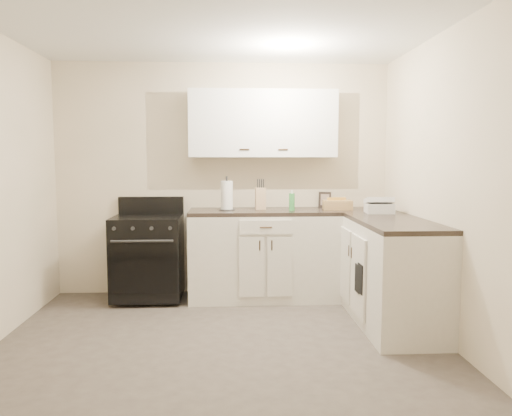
{
  "coord_description": "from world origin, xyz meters",
  "views": [
    {
      "loc": [
        0.06,
        -3.67,
        1.47
      ],
      "look_at": [
        0.31,
        0.85,
        1.02
      ],
      "focal_mm": 35.0,
      "sensor_mm": 36.0,
      "label": 1
    }
  ],
  "objects": [
    {
      "name": "wicker_basket",
      "position": [
        1.2,
        1.49,
        0.99
      ],
      "size": [
        0.3,
        0.21,
        0.1
      ],
      "primitive_type": "cube",
      "rotation": [
        0.0,
        0.0,
        -0.06
      ],
      "color": "#A8874F",
      "rests_on": "countertop_right"
    },
    {
      "name": "countertop_right",
      "position": [
        1.5,
        0.85,
        0.92
      ],
      "size": [
        0.6,
        1.9,
        0.04
      ],
      "primitive_type": "cube",
      "color": "black",
      "rests_on": "base_cabinets_right"
    },
    {
      "name": "soap_bottle",
      "position": [
        0.71,
        1.43,
        1.03
      ],
      "size": [
        0.06,
        0.06,
        0.18
      ],
      "primitive_type": "cylinder",
      "rotation": [
        0.0,
        0.0,
        -0.09
      ],
      "color": "green",
      "rests_on": "countertop_back"
    },
    {
      "name": "stove",
      "position": [
        -0.78,
        1.48,
        0.46
      ],
      "size": [
        0.7,
        0.6,
        0.84
      ],
      "primitive_type": "cube",
      "color": "black",
      "rests_on": "floor"
    },
    {
      "name": "wall_front",
      "position": [
        0.0,
        -1.8,
        1.25
      ],
      "size": [
        3.6,
        0.0,
        3.6
      ],
      "primitive_type": "plane",
      "rotation": [
        -1.57,
        0.0,
        0.0
      ],
      "color": "beige",
      "rests_on": "ground"
    },
    {
      "name": "wall_back",
      "position": [
        0.0,
        1.8,
        1.25
      ],
      "size": [
        3.6,
        0.0,
        3.6
      ],
      "primitive_type": "plane",
      "rotation": [
        1.57,
        0.0,
        0.0
      ],
      "color": "beige",
      "rests_on": "ground"
    },
    {
      "name": "countertop_back",
      "position": [
        0.43,
        1.5,
        0.92
      ],
      "size": [
        1.55,
        0.6,
        0.04
      ],
      "primitive_type": "cube",
      "color": "black",
      "rests_on": "base_cabinets_back"
    },
    {
      "name": "base_cabinets_back",
      "position": [
        0.43,
        1.5,
        0.45
      ],
      "size": [
        1.55,
        0.6,
        0.9
      ],
      "primitive_type": "cube",
      "color": "silver",
      "rests_on": "floor"
    },
    {
      "name": "picture_frame",
      "position": [
        1.12,
        1.76,
        1.02
      ],
      "size": [
        0.14,
        0.09,
        0.17
      ],
      "primitive_type": "cube",
      "rotation": [
        -0.14,
        0.0,
        -0.37
      ],
      "color": "black",
      "rests_on": "countertop_back"
    },
    {
      "name": "paper_towel",
      "position": [
        0.04,
        1.51,
        1.09
      ],
      "size": [
        0.16,
        0.16,
        0.3
      ],
      "primitive_type": "cylinder",
      "rotation": [
        0.0,
        0.0,
        -0.35
      ],
      "color": "white",
      "rests_on": "countertop_back"
    },
    {
      "name": "ceiling",
      "position": [
        0.0,
        0.0,
        2.5
      ],
      "size": [
        3.6,
        3.6,
        0.0
      ],
      "primitive_type": "plane",
      "color": "white",
      "rests_on": "wall_back"
    },
    {
      "name": "countertop_grill",
      "position": [
        1.54,
        1.14,
        0.99
      ],
      "size": [
        0.28,
        0.26,
        0.1
      ],
      "primitive_type": "cube",
      "rotation": [
        0.0,
        0.0,
        -0.08
      ],
      "color": "silver",
      "rests_on": "countertop_right"
    },
    {
      "name": "floor",
      "position": [
        0.0,
        0.0,
        0.0
      ],
      "size": [
        3.6,
        3.6,
        0.0
      ],
      "primitive_type": "plane",
      "color": "#473F38",
      "rests_on": "ground"
    },
    {
      "name": "base_cabinets_right",
      "position": [
        1.5,
        0.85,
        0.45
      ],
      "size": [
        0.6,
        1.9,
        0.9
      ],
      "primitive_type": "cube",
      "color": "silver",
      "rests_on": "floor"
    },
    {
      "name": "oven_mitt_far",
      "position": [
        1.18,
        0.52,
        0.44
      ],
      "size": [
        0.02,
        0.14,
        0.24
      ],
      "primitive_type": "cube",
      "color": "black",
      "rests_on": "base_cabinets_right"
    },
    {
      "name": "oven_mitt_near",
      "position": [
        1.18,
        0.43,
        0.46
      ],
      "size": [
        0.02,
        0.15,
        0.25
      ],
      "primitive_type": "cube",
      "color": "black",
      "rests_on": "base_cabinets_right"
    },
    {
      "name": "wall_right",
      "position": [
        1.8,
        0.0,
        1.25
      ],
      "size": [
        0.0,
        3.6,
        3.6
      ],
      "primitive_type": "plane",
      "rotation": [
        1.57,
        0.0,
        -1.57
      ],
      "color": "beige",
      "rests_on": "ground"
    },
    {
      "name": "upper_cabinets",
      "position": [
        0.43,
        1.65,
        1.84
      ],
      "size": [
        1.55,
        0.3,
        0.7
      ],
      "primitive_type": "cube",
      "color": "white",
      "rests_on": "wall_back"
    },
    {
      "name": "knife_block",
      "position": [
        0.4,
        1.56,
        1.06
      ],
      "size": [
        0.11,
        0.1,
        0.23
      ],
      "primitive_type": "cube",
      "rotation": [
        0.0,
        0.0,
        0.05
      ],
      "color": "tan",
      "rests_on": "countertop_back"
    }
  ]
}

